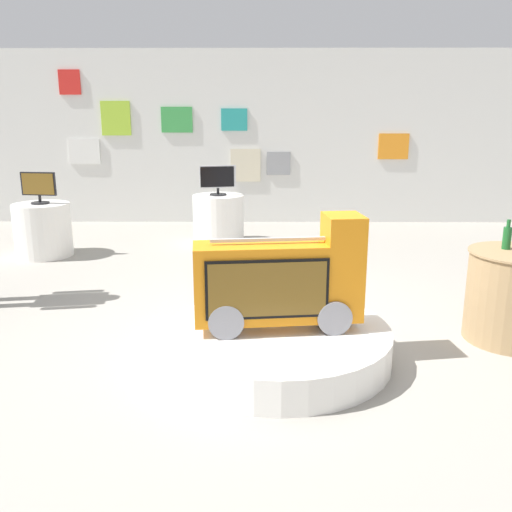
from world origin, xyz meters
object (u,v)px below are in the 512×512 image
display_pedestal_left_rear (219,219)px  display_pedestal_center_rear (43,230)px  novelty_firetruck_tv (281,284)px  tv_on_left_rear (218,179)px  tv_on_center_rear (39,187)px  bottle_on_side_table (507,237)px  main_display_pedestal (277,343)px

display_pedestal_left_rear → display_pedestal_center_rear: bearing=-160.5°
display_pedestal_center_rear → novelty_firetruck_tv: bearing=-46.3°
novelty_firetruck_tv → tv_on_left_rear: tv_on_left_rear is taller
novelty_firetruck_tv → display_pedestal_center_rear: 4.27m
display_pedestal_left_rear → display_pedestal_center_rear: (-2.20, -0.78, 0.00)m
display_pedestal_left_rear → tv_on_center_rear: bearing=-160.5°
display_pedestal_center_rear → bottle_on_side_table: size_ratio=2.97×
tv_on_center_rear → display_pedestal_left_rear: bearing=19.5°
novelty_firetruck_tv → display_pedestal_left_rear: (-0.74, 3.86, -0.25)m
novelty_firetruck_tv → tv_on_left_rear: bearing=100.9°
novelty_firetruck_tv → tv_on_center_rear: 4.27m
main_display_pedestal → display_pedestal_center_rear: display_pedestal_center_rear is taller
display_pedestal_left_rear → tv_on_left_rear: bearing=-103.3°
tv_on_left_rear → tv_on_center_rear: 2.33m
bottle_on_side_table → display_pedestal_left_rear: bearing=127.0°
main_display_pedestal → tv_on_left_rear: (-0.72, 3.86, 0.78)m
novelty_firetruck_tv → bottle_on_side_table: size_ratio=5.17×
main_display_pedestal → novelty_firetruck_tv: bearing=-9.3°
main_display_pedestal → novelty_firetruck_tv: 0.47m
novelty_firetruck_tv → bottle_on_side_table: (1.81, 0.48, 0.24)m
main_display_pedestal → tv_on_left_rear: tv_on_left_rear is taller
main_display_pedestal → novelty_firetruck_tv: novelty_firetruck_tv is taller
display_pedestal_left_rear → novelty_firetruck_tv: bearing=-79.1°
display_pedestal_center_rear → tv_on_center_rear: (0.00, -0.00, 0.56)m
display_pedestal_left_rear → main_display_pedestal: bearing=-79.5°
display_pedestal_left_rear → tv_on_center_rear: (-2.20, -0.78, 0.56)m
display_pedestal_left_rear → display_pedestal_center_rear: same height
display_pedestal_left_rear → tv_on_center_rear: 2.40m
main_display_pedestal → novelty_firetruck_tv: (0.02, -0.00, 0.47)m
main_display_pedestal → display_pedestal_left_rear: display_pedestal_left_rear is taller
main_display_pedestal → tv_on_center_rear: 4.31m
main_display_pedestal → display_pedestal_left_rear: 3.93m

